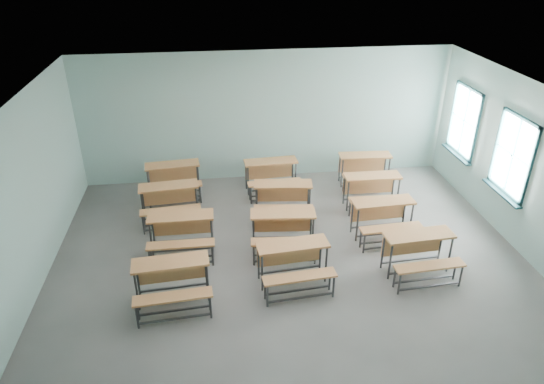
{
  "coord_description": "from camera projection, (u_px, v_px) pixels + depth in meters",
  "views": [
    {
      "loc": [
        -1.32,
        -7.23,
        5.52
      ],
      "look_at": [
        -0.23,
        1.2,
        1.0
      ],
      "focal_mm": 32.0,
      "sensor_mm": 36.0,
      "label": 1
    }
  ],
  "objects": [
    {
      "name": "desk_unit_r2c1",
      "position": [
        283.0,
        196.0,
        10.46
      ],
      "size": [
        1.35,
        0.99,
        0.79
      ],
      "rotation": [
        0.0,
        0.0,
        -0.12
      ],
      "color": "#C07B45",
      "rests_on": "ground"
    },
    {
      "name": "desk_unit_r3c2",
      "position": [
        365.0,
        166.0,
        11.82
      ],
      "size": [
        1.31,
        0.92,
        0.79
      ],
      "rotation": [
        0.0,
        0.0,
        -0.06
      ],
      "color": "#C07B45",
      "rests_on": "ground"
    },
    {
      "name": "desk_unit_r3c0",
      "position": [
        173.0,
        176.0,
        11.34
      ],
      "size": [
        1.33,
        0.96,
        0.79
      ],
      "rotation": [
        0.0,
        0.0,
        0.09
      ],
      "color": "#C07B45",
      "rests_on": "ground"
    },
    {
      "name": "desk_unit_r1c0",
      "position": [
        181.0,
        230.0,
        9.27
      ],
      "size": [
        1.26,
        0.85,
        0.79
      ],
      "rotation": [
        0.0,
        0.0,
        -0.01
      ],
      "color": "#C07B45",
      "rests_on": "ground"
    },
    {
      "name": "desk_unit_r1c2",
      "position": [
        384.0,
        215.0,
        9.77
      ],
      "size": [
        1.3,
        0.91,
        0.79
      ],
      "rotation": [
        0.0,
        0.0,
        0.05
      ],
      "color": "#C07B45",
      "rests_on": "ground"
    },
    {
      "name": "desk_unit_r2c0",
      "position": [
        170.0,
        198.0,
        10.38
      ],
      "size": [
        1.32,
        0.95,
        0.79
      ],
      "rotation": [
        0.0,
        0.0,
        0.09
      ],
      "color": "#C07B45",
      "rests_on": "ground"
    },
    {
      "name": "desk_unit_r0c0",
      "position": [
        172.0,
        278.0,
        7.97
      ],
      "size": [
        1.32,
        0.94,
        0.79
      ],
      "rotation": [
        0.0,
        0.0,
        0.08
      ],
      "color": "#C07B45",
      "rests_on": "ground"
    },
    {
      "name": "room",
      "position": [
        299.0,
        192.0,
        8.36
      ],
      "size": [
        9.04,
        8.04,
        3.24
      ],
      "color": "slate",
      "rests_on": "ground"
    },
    {
      "name": "desk_unit_r1c1",
      "position": [
        283.0,
        227.0,
        9.36
      ],
      "size": [
        1.33,
        0.95,
        0.79
      ],
      "rotation": [
        0.0,
        0.0,
        -0.09
      ],
      "color": "#C07B45",
      "rests_on": "ground"
    },
    {
      "name": "desk_unit_r0c1",
      "position": [
        294.0,
        260.0,
        8.42
      ],
      "size": [
        1.32,
        0.95,
        0.79
      ],
      "rotation": [
        0.0,
        0.0,
        0.09
      ],
      "color": "#C07B45",
      "rests_on": "ground"
    },
    {
      "name": "desk_unit_r2c2",
      "position": [
        373.0,
        188.0,
        10.81
      ],
      "size": [
        1.28,
        0.87,
        0.79
      ],
      "rotation": [
        0.0,
        0.0,
        -0.02
      ],
      "color": "#C07B45",
      "rests_on": "ground"
    },
    {
      "name": "desk_unit_r3c1",
      "position": [
        272.0,
        172.0,
        11.51
      ],
      "size": [
        1.31,
        0.92,
        0.79
      ],
      "rotation": [
        0.0,
        0.0,
        0.06
      ],
      "color": "#C07B45",
      "rests_on": "ground"
    },
    {
      "name": "desk_unit_r0c2",
      "position": [
        420.0,
        250.0,
        8.69
      ],
      "size": [
        1.31,
        0.92,
        0.79
      ],
      "rotation": [
        0.0,
        0.0,
        0.06
      ],
      "color": "#C07B45",
      "rests_on": "ground"
    }
  ]
}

